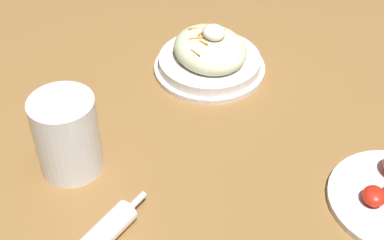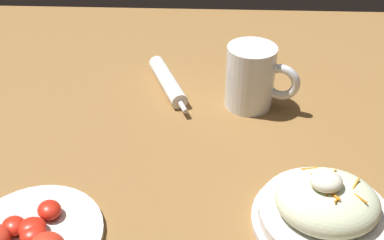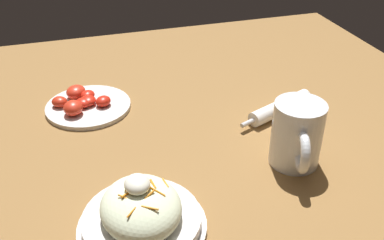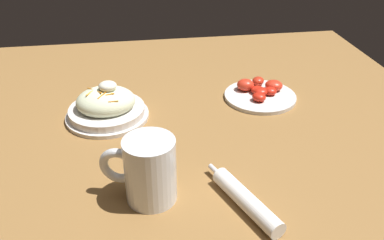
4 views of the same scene
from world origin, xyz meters
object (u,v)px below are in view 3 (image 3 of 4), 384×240
object	(u,v)px
beer_mug	(297,137)
salad_plate	(141,214)
tomato_plate	(85,103)
napkin_roll	(280,108)

from	to	relation	value
beer_mug	salad_plate	bearing A→B (deg)	-74.40
tomato_plate	beer_mug	bearing A→B (deg)	48.31
beer_mug	tomato_plate	size ratio (longest dim) A/B	0.73
beer_mug	napkin_roll	xyz separation A→B (m)	(-0.18, 0.06, -0.04)
napkin_roll	salad_plate	bearing A→B (deg)	-55.07
beer_mug	napkin_roll	bearing A→B (deg)	162.02
salad_plate	tomato_plate	size ratio (longest dim) A/B	1.06
napkin_roll	tomato_plate	bearing A→B (deg)	-110.27
salad_plate	napkin_roll	bearing A→B (deg)	124.93
beer_mug	napkin_roll	size ratio (longest dim) A/B	0.70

